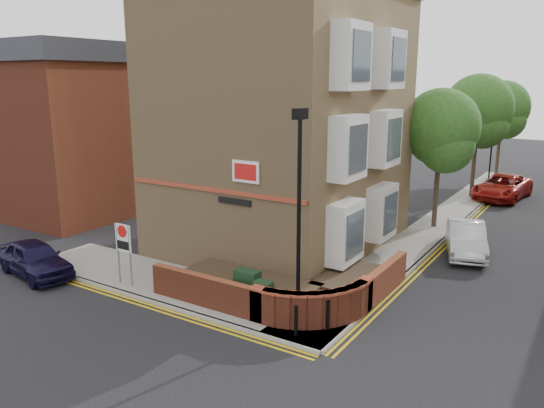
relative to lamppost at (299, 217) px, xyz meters
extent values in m
plane|color=black|center=(-1.60, -1.20, -3.34)|extent=(120.00, 120.00, 0.00)
cube|color=gray|center=(-5.10, 0.30, -3.28)|extent=(13.00, 3.00, 0.12)
cube|color=gray|center=(0.40, 14.80, -3.28)|extent=(2.00, 32.00, 0.12)
cube|color=gray|center=(-5.10, -1.20, -3.28)|extent=(13.00, 0.15, 0.12)
cube|color=gray|center=(1.40, 14.80, -3.28)|extent=(0.15, 32.00, 0.12)
cube|color=gold|center=(-5.10, -1.45, -3.34)|extent=(13.00, 0.28, 0.01)
cube|color=gold|center=(1.65, 14.80, -3.34)|extent=(0.28, 32.00, 0.01)
cube|color=#9A7A52|center=(-4.60, 6.80, 2.28)|extent=(8.00, 10.00, 11.00)
cube|color=maroon|center=(-4.60, 1.77, -0.02)|extent=(7.80, 0.06, 0.15)
cube|color=white|center=(-3.10, 1.76, 0.78)|extent=(1.10, 0.05, 0.75)
cube|color=black|center=(-3.60, 1.76, -0.32)|extent=(1.40, 0.04, 0.22)
cylinder|color=black|center=(0.00, 0.00, -0.22)|extent=(0.12, 0.12, 6.00)
cylinder|color=black|center=(0.00, 0.00, -2.82)|extent=(0.20, 0.20, 0.80)
cube|color=black|center=(0.00, 0.00, 2.93)|extent=(0.25, 0.50, 0.30)
cube|color=#163317|center=(-1.90, 0.10, -2.62)|extent=(0.80, 0.45, 1.20)
cube|color=#163317|center=(-1.10, -0.20, -2.67)|extent=(0.55, 0.40, 1.10)
cylinder|color=black|center=(0.40, -0.80, -2.77)|extent=(0.11, 0.11, 0.90)
cylinder|color=black|center=(1.00, 0.00, -2.77)|extent=(0.11, 0.11, 0.90)
cylinder|color=slate|center=(-6.90, -0.70, -2.12)|extent=(0.06, 0.06, 2.20)
cylinder|color=slate|center=(-6.30, -0.70, -2.12)|extent=(0.06, 0.06, 2.20)
cube|color=white|center=(-6.60, -0.70, -1.52)|extent=(0.72, 0.04, 1.00)
cylinder|color=red|center=(-6.60, -0.73, -1.27)|extent=(0.44, 0.02, 0.44)
cube|color=brown|center=(-16.60, 6.80, 0.66)|extent=(6.00, 10.00, 8.00)
cube|color=#26272D|center=(-16.60, 6.80, 5.16)|extent=(6.40, 10.40, 1.00)
cylinder|color=#382B1E|center=(0.40, 12.80, -0.95)|extent=(0.24, 0.24, 4.55)
sphere|color=#1E531B|center=(0.40, 12.80, 1.65)|extent=(3.64, 3.64, 3.64)
sphere|color=#1E531B|center=(0.80, 12.50, 0.81)|extent=(2.60, 2.60, 2.60)
sphere|color=#1E531B|center=(0.10, 13.20, 1.20)|extent=(2.86, 2.86, 2.86)
cylinder|color=#382B1E|center=(0.40, 20.80, -0.70)|extent=(0.24, 0.24, 5.04)
sphere|color=#1E531B|center=(0.40, 20.80, 2.18)|extent=(4.03, 4.03, 4.03)
sphere|color=#1E531B|center=(0.80, 20.50, 1.24)|extent=(2.88, 2.88, 2.88)
sphere|color=#1E531B|center=(0.10, 21.20, 1.67)|extent=(3.17, 3.17, 3.17)
cylinder|color=#382B1E|center=(0.40, 28.80, -0.84)|extent=(0.24, 0.24, 4.76)
sphere|color=#1E531B|center=(0.40, 28.80, 1.88)|extent=(3.81, 3.81, 3.81)
sphere|color=#1E531B|center=(0.80, 28.50, 0.99)|extent=(2.72, 2.72, 2.72)
sphere|color=#1E531B|center=(0.10, 29.20, 1.40)|extent=(2.99, 2.99, 2.99)
cylinder|color=black|center=(0.80, 23.80, -1.62)|extent=(0.10, 0.10, 3.20)
imported|color=black|center=(0.80, 23.80, 0.48)|extent=(0.20, 0.16, 1.00)
imported|color=black|center=(-10.34, -1.70, -2.69)|extent=(4.06, 2.19, 1.31)
imported|color=silver|center=(2.66, 9.51, -2.67)|extent=(2.59, 4.36, 1.36)
imported|color=maroon|center=(2.00, 21.69, -2.60)|extent=(3.07, 5.60, 1.49)
camera|label=1|loc=(7.23, -12.75, 3.85)|focal=35.00mm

